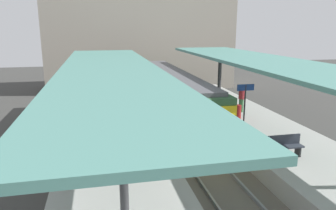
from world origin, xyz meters
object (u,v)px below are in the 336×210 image
passenger_near_bench (242,98)px  passenger_mid_platform (122,108)px  platform_bench (285,145)px  platform_sign (245,96)px  litter_bin (237,112)px  commuter_train (169,97)px

passenger_near_bench → passenger_mid_platform: bearing=-171.2°
platform_bench → platform_sign: platform_sign is taller
litter_bin → passenger_mid_platform: bearing=177.4°
commuter_train → platform_sign: (2.91, -4.50, 0.90)m
commuter_train → platform_bench: bearing=-72.0°
platform_bench → litter_bin: bearing=86.0°
platform_bench → passenger_mid_platform: bearing=136.8°
commuter_train → passenger_mid_platform: (-3.21, -2.88, 0.18)m
commuter_train → passenger_mid_platform: bearing=-138.1°
passenger_mid_platform → passenger_near_bench: bearing=8.8°
platform_sign → commuter_train: bearing=122.9°
platform_sign → passenger_mid_platform: bearing=165.2°
commuter_train → passenger_near_bench: bearing=-23.5°
commuter_train → litter_bin: (3.14, -3.17, -0.33)m
platform_bench → litter_bin: 5.34m
platform_sign → passenger_near_bench: 3.07m
passenger_near_bench → litter_bin: bearing=-122.5°
platform_sign → passenger_near_bench: (1.13, 2.74, -0.78)m
platform_bench → passenger_near_bench: size_ratio=0.86×
litter_bin → passenger_mid_platform: 6.37m
passenger_mid_platform → litter_bin: bearing=-2.6°
platform_bench → passenger_near_bench: 6.87m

